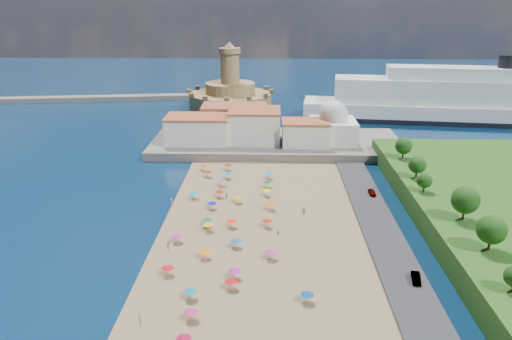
{
  "coord_description": "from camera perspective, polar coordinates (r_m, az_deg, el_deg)",
  "views": [
    {
      "loc": [
        7.91,
        -102.15,
        52.35
      ],
      "look_at": [
        4.0,
        25.0,
        8.0
      ],
      "focal_mm": 35.0,
      "sensor_mm": 36.0,
      "label": 1
    }
  ],
  "objects": [
    {
      "name": "ground",
      "position": [
        115.06,
        -2.4,
        -7.86
      ],
      "size": [
        700.0,
        700.0,
        0.0
      ],
      "primitive_type": "plane",
      "color": "#071938",
      "rests_on": "ground"
    },
    {
      "name": "terrace",
      "position": [
        182.4,
        2.35,
        3.02
      ],
      "size": [
        90.0,
        36.0,
        3.0
      ],
      "primitive_type": "cube",
      "color": "#59544C",
      "rests_on": "ground"
    },
    {
      "name": "jetty",
      "position": [
        217.2,
        -3.56,
        5.56
      ],
      "size": [
        18.0,
        70.0,
        2.4
      ],
      "primitive_type": "cube",
      "color": "#59544C",
      "rests_on": "ground"
    },
    {
      "name": "breakwater",
      "position": [
        285.68,
        -22.85,
        7.43
      ],
      "size": [
        199.03,
        34.77,
        2.6
      ],
      "primitive_type": "cube",
      "rotation": [
        0.0,
        0.0,
        0.14
      ],
      "color": "#59544C",
      "rests_on": "ground"
    },
    {
      "name": "waterfront_buildings",
      "position": [
        181.66,
        -1.76,
        5.04
      ],
      "size": [
        57.0,
        29.0,
        11.0
      ],
      "color": "silver",
      "rests_on": "terrace"
    },
    {
      "name": "domed_building",
      "position": [
        179.86,
        8.8,
        5.04
      ],
      "size": [
        16.0,
        16.0,
        15.0
      ],
      "color": "silver",
      "rests_on": "terrace"
    },
    {
      "name": "fortress",
      "position": [
        245.27,
        -2.96,
        8.46
      ],
      "size": [
        40.0,
        40.0,
        32.4
      ],
      "color": "#A68453",
      "rests_on": "ground"
    },
    {
      "name": "cruise_ship",
      "position": [
        236.37,
        22.07,
        7.17
      ],
      "size": [
        135.55,
        35.22,
        29.29
      ],
      "color": "black",
      "rests_on": "ground"
    },
    {
      "name": "beach_parasols",
      "position": [
        105.87,
        -4.16,
        -9.14
      ],
      "size": [
        30.51,
        114.55,
        2.2
      ],
      "color": "gray",
      "rests_on": "beach"
    },
    {
      "name": "beachgoers",
      "position": [
        107.12,
        -3.62,
        -9.4
      ],
      "size": [
        35.97,
        76.23,
        1.83
      ],
      "color": "tan",
      "rests_on": "beach"
    },
    {
      "name": "parked_cars",
      "position": [
        109.45,
        16.64,
        -9.41
      ],
      "size": [
        2.17,
        76.18,
        1.44
      ],
      "color": "gray",
      "rests_on": "promenade"
    },
    {
      "name": "hillside_trees",
      "position": [
        107.44,
        23.56,
        -5.6
      ],
      "size": [
        11.85,
        104.96,
        7.82
      ],
      "color": "#382314",
      "rests_on": "hillside"
    }
  ]
}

